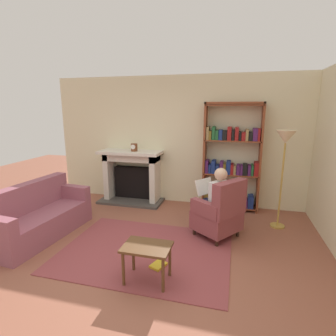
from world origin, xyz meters
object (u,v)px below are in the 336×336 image
(side_table, at_px, (147,252))
(floor_lamp, at_px, (285,146))
(seated_reader, at_px, (215,199))
(armchair_reading, at_px, (220,212))
(fireplace, at_px, (132,175))
(bookshelf, at_px, (231,161))
(mantel_clock, at_px, (134,147))
(sofa_floral, at_px, (38,217))

(side_table, relative_size, floor_lamp, 0.33)
(side_table, bearing_deg, seated_reader, 64.92)
(armchair_reading, distance_m, seated_reader, 0.23)
(fireplace, bearing_deg, armchair_reading, -32.79)
(bookshelf, bearing_deg, armchair_reading, -94.70)
(seated_reader, bearing_deg, armchair_reading, 90.00)
(bookshelf, height_order, side_table, bookshelf)
(mantel_clock, xyz_separation_m, side_table, (1.15, -2.53, -0.83))
(seated_reader, height_order, sofa_floral, seated_reader)
(fireplace, relative_size, mantel_clock, 8.49)
(mantel_clock, height_order, armchair_reading, mantel_clock)
(side_table, bearing_deg, armchair_reading, 60.63)
(bookshelf, relative_size, armchair_reading, 2.22)
(side_table, bearing_deg, sofa_floral, 162.40)
(armchair_reading, xyz_separation_m, side_table, (-0.75, -1.34, -0.04))
(bookshelf, height_order, seated_reader, bookshelf)
(fireplace, relative_size, side_table, 2.47)
(armchair_reading, xyz_separation_m, floor_lamp, (0.96, 0.65, 1.00))
(floor_lamp, bearing_deg, side_table, -130.76)
(side_table, xyz_separation_m, floor_lamp, (1.72, 1.99, 1.04))
(seated_reader, relative_size, floor_lamp, 0.68)
(side_table, bearing_deg, fireplace, 115.39)
(bookshelf, relative_size, seated_reader, 1.89)
(seated_reader, bearing_deg, floor_lamp, 155.05)
(armchair_reading, bearing_deg, fireplace, -86.63)
(mantel_clock, relative_size, armchair_reading, 0.17)
(bookshelf, distance_m, side_table, 2.87)
(mantel_clock, height_order, seated_reader, mantel_clock)
(seated_reader, distance_m, side_table, 1.57)
(fireplace, height_order, armchair_reading, fireplace)
(armchair_reading, relative_size, side_table, 1.73)
(bookshelf, bearing_deg, floor_lamp, -38.20)
(bookshelf, xyz_separation_m, seated_reader, (-0.20, -1.26, -0.38))
(seated_reader, relative_size, side_table, 2.04)
(armchair_reading, bearing_deg, bookshelf, -148.53)
(floor_lamp, bearing_deg, bookshelf, 141.80)
(fireplace, xyz_separation_m, bookshelf, (2.11, 0.04, 0.40))
(mantel_clock, xyz_separation_m, armchair_reading, (1.90, -1.19, -0.80))
(bookshelf, relative_size, floor_lamp, 1.28)
(mantel_clock, xyz_separation_m, sofa_floral, (-0.94, -1.87, -0.90))
(seated_reader, bearing_deg, mantel_clock, -85.67)
(mantel_clock, distance_m, armchair_reading, 2.38)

